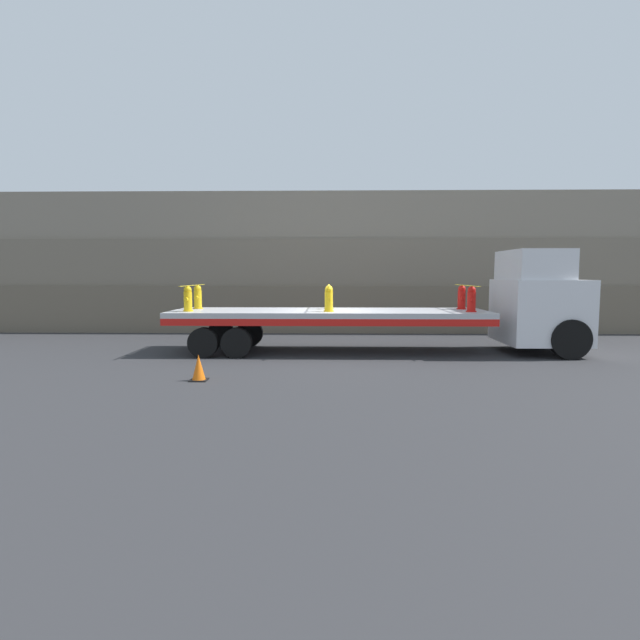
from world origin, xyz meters
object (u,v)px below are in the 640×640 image
at_px(truck_cab, 541,302).
at_px(fire_hydrant_yellow_far_0, 198,297).
at_px(flatbed_trailer, 311,318).
at_px(fire_hydrant_yellow_near_1, 329,299).
at_px(fire_hydrant_red_far_2, 462,298).
at_px(fire_hydrant_yellow_near_0, 188,299).
at_px(fire_hydrant_yellow_far_1, 329,298).
at_px(traffic_cone, 199,368).
at_px(fire_hydrant_red_near_2, 471,299).

relative_size(truck_cab, fire_hydrant_yellow_far_0, 4.12).
bearing_deg(flatbed_trailer, truck_cab, 0.00).
height_order(truck_cab, flatbed_trailer, truck_cab).
xyz_separation_m(fire_hydrant_yellow_near_1, fire_hydrant_red_far_2, (4.16, 1.10, 0.00)).
height_order(fire_hydrant_yellow_near_1, fire_hydrant_red_far_2, same).
distance_m(fire_hydrant_yellow_near_0, fire_hydrant_yellow_far_1, 4.30).
distance_m(flatbed_trailer, fire_hydrant_yellow_far_1, 0.98).
distance_m(flatbed_trailer, fire_hydrant_yellow_far_0, 3.69).
bearing_deg(fire_hydrant_yellow_near_1, flatbed_trailer, 135.26).
bearing_deg(traffic_cone, fire_hydrant_red_far_2, 33.97).
distance_m(fire_hydrant_yellow_near_1, fire_hydrant_yellow_far_1, 1.10).
bearing_deg(fire_hydrant_yellow_near_1, truck_cab, 4.90).
distance_m(fire_hydrant_red_near_2, fire_hydrant_red_far_2, 1.10).
height_order(fire_hydrant_yellow_far_1, traffic_cone, fire_hydrant_yellow_far_1).
relative_size(flatbed_trailer, fire_hydrant_red_far_2, 12.71).
distance_m(truck_cab, fire_hydrant_yellow_far_0, 10.57).
height_order(fire_hydrant_yellow_far_0, fire_hydrant_red_near_2, same).
relative_size(fire_hydrant_yellow_far_1, traffic_cone, 1.28).
xyz_separation_m(fire_hydrant_red_near_2, fire_hydrant_red_far_2, (0.00, 1.10, 0.00)).
xyz_separation_m(truck_cab, fire_hydrant_yellow_near_0, (-10.56, -0.55, 0.10)).
bearing_deg(fire_hydrant_yellow_near_1, traffic_cone, -128.38).
xyz_separation_m(fire_hydrant_yellow_near_1, fire_hydrant_yellow_far_1, (0.00, 1.10, 0.00)).
distance_m(fire_hydrant_yellow_near_0, fire_hydrant_yellow_far_0, 1.10).
height_order(fire_hydrant_yellow_near_0, traffic_cone, fire_hydrant_yellow_near_0).
bearing_deg(fire_hydrant_yellow_far_1, fire_hydrant_yellow_near_1, -90.00).
bearing_deg(fire_hydrant_yellow_far_1, fire_hydrant_yellow_far_0, 180.00).
bearing_deg(fire_hydrant_red_far_2, fire_hydrant_yellow_near_1, -165.19).
bearing_deg(fire_hydrant_red_far_2, fire_hydrant_yellow_far_0, 180.00).
bearing_deg(fire_hydrant_yellow_near_1, fire_hydrant_red_far_2, 14.81).
bearing_deg(fire_hydrant_yellow_far_0, flatbed_trailer, -8.67).
bearing_deg(flatbed_trailer, fire_hydrant_yellow_far_1, 44.74).
bearing_deg(fire_hydrant_yellow_near_0, fire_hydrant_yellow_near_1, 0.00).
bearing_deg(fire_hydrant_yellow_near_0, fire_hydrant_red_far_2, 7.53).
height_order(truck_cab, fire_hydrant_yellow_near_0, truck_cab).
relative_size(fire_hydrant_yellow_near_0, fire_hydrant_red_near_2, 1.00).
distance_m(fire_hydrant_yellow_far_0, fire_hydrant_red_far_2, 8.31).
bearing_deg(fire_hydrant_yellow_far_1, truck_cab, -4.90).
relative_size(truck_cab, fire_hydrant_red_far_2, 4.12).
bearing_deg(truck_cab, fire_hydrant_yellow_near_1, -175.10).
xyz_separation_m(flatbed_trailer, fire_hydrant_red_near_2, (4.71, -0.55, 0.59)).
distance_m(fire_hydrant_yellow_far_1, traffic_cone, 5.72).
height_order(truck_cab, fire_hydrant_red_far_2, truck_cab).
bearing_deg(traffic_cone, fire_hydrant_yellow_near_1, 51.62).
distance_m(fire_hydrant_yellow_near_1, traffic_cone, 4.85).
distance_m(fire_hydrant_yellow_near_0, traffic_cone, 4.10).
bearing_deg(fire_hydrant_red_near_2, fire_hydrant_red_far_2, 90.00).
distance_m(fire_hydrant_red_near_2, traffic_cone, 8.05).
bearing_deg(fire_hydrant_red_far_2, flatbed_trailer, -173.35).
bearing_deg(fire_hydrant_yellow_far_0, fire_hydrant_yellow_near_1, -14.81).
bearing_deg(fire_hydrant_yellow_far_0, fire_hydrant_yellow_far_1, 0.00).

